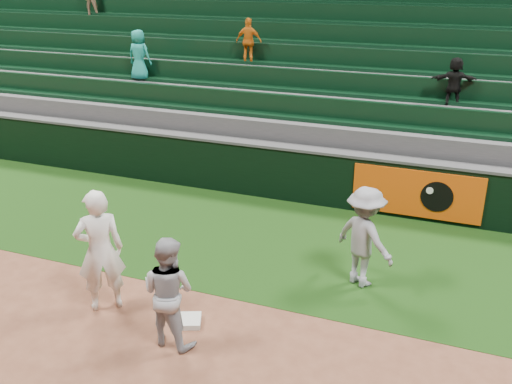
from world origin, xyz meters
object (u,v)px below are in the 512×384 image
first_baseman (100,251)px  base_coach (364,237)px  first_base (188,321)px  baserunner (169,292)px

first_baseman → base_coach: (3.58, 2.10, -0.12)m
first_base → baserunner: size_ratio=0.23×
first_base → baserunner: 0.90m
first_base → first_baseman: size_ratio=0.19×
first_base → first_baseman: first_baseman is taller
baserunner → base_coach: (2.20, 2.51, 0.05)m
first_base → baserunner: baserunner is taller
baserunner → base_coach: base_coach is taller
first_base → base_coach: bearing=43.2°
first_base → baserunner: bearing=-92.8°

